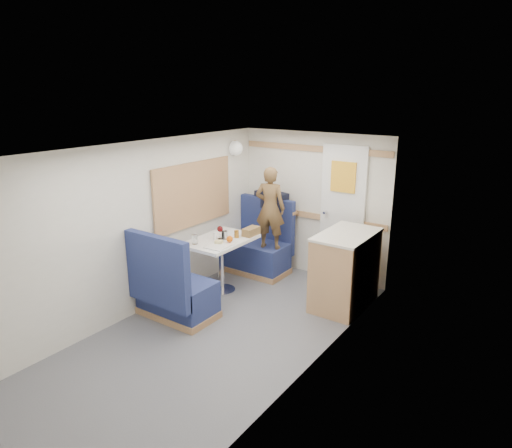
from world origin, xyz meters
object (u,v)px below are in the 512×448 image
Objects in this scene: beer_glass at (237,234)px; bread_loaf at (251,231)px; person at (270,208)px; orange_fruit at (230,239)px; tray at (219,246)px; bench_far at (259,251)px; pepper_grinder at (223,235)px; salt_grinder at (215,236)px; galley_counter at (345,269)px; duffel_bag at (271,200)px; wine_glass at (220,230)px; bench_near at (173,294)px; dome_light at (235,148)px; cheese_block at (219,242)px; dinette_table at (221,251)px; tumbler_left at (195,239)px; tumbler_right at (225,235)px.

beer_glass is 0.39× the size of bread_loaf.
bread_loaf is at bearing 68.57° from person.
tray is at bearing -101.61° from orange_fruit.
pepper_grinder is at bearing -88.08° from bench_far.
person is at bearing 84.12° from tray.
salt_grinder is (-0.17, -0.23, 0.00)m from beer_glass.
pepper_grinder reaches higher than tray.
duffel_bag is at bearing 158.19° from galley_counter.
salt_grinder is at bearing -127.15° from beer_glass.
wine_glass reaches higher than orange_fruit.
person reaches higher than duffel_bag.
orange_fruit is (0.20, 0.79, 0.48)m from bench_near.
dome_light is 1.31m from beer_glass.
dome_light is 0.63× the size of tray.
cheese_block is 0.40× the size of bread_loaf.
pepper_grinder reaches higher than cheese_block.
dome_light is (-0.39, 0.85, 1.18)m from dinette_table.
bread_loaf is (0.37, 0.68, -0.01)m from tumbler_left.
person is 0.80m from wine_glass.
cheese_block is at bearing -101.49° from bread_loaf.
dinette_table is 0.41m from tumbler_left.
bench_far is at bearing 167.90° from galley_counter.
galley_counter is 1.42m from beer_glass.
dinette_table is 0.88× the size of bench_near.
person is at bearing 80.41° from bench_near.
tumbler_left is at bearing -111.52° from wine_glass.
cheese_block is at bearing -63.66° from dome_light.
bench_near is 10.75× the size of cheese_block.
person reaches higher than tumbler_left.
tumbler_right is (0.06, 0.03, -0.07)m from wine_glass.
galley_counter is at bearing 8.94° from bread_loaf.
dinette_table is 7.79× the size of tumbler_left.
person is 0.89m from salt_grinder.
cheese_block is (-0.15, -0.91, -0.26)m from person.
person is 2.32× the size of duffel_bag.
person is at bearing 68.64° from salt_grinder.
dome_light is at bearing 170.82° from galley_counter.
orange_fruit reaches higher than dinette_table.
dinette_table is 0.28m from cheese_block.
bench_far is 0.73m from bread_loaf.
dinette_table is 0.29m from beer_glass.
dome_light is 0.89m from duffel_bag.
person is 11.44× the size of salt_grinder.
bench_far reaches higher than beer_glass.
dome_light reaches higher than tray.
bench_near is 9.88× the size of tumbler_right.
dome_light reaches higher than dinette_table.
cheese_block is at bearing 133.92° from tray.
tumbler_left is at bearing -113.26° from dinette_table.
person is (0.27, 1.60, 0.71)m from bench_near.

